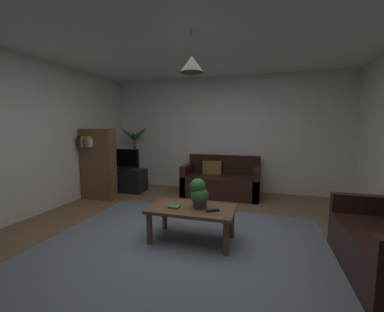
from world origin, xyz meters
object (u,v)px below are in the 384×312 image
(bookshelf_corner, at_px, (98,163))
(couch_under_window, at_px, (221,182))
(remote_on_table_0, at_px, (213,210))
(potted_palm_corner, at_px, (135,159))
(potted_plant_on_table, at_px, (199,193))
(pendant_lamp, at_px, (192,64))
(book_on_table_0, at_px, (174,207))
(tv_stand, at_px, (125,180))
(tv, at_px, (124,159))
(coffee_table, at_px, (192,213))

(bookshelf_corner, bearing_deg, couch_under_window, 22.55)
(remote_on_table_0, bearing_deg, potted_palm_corner, 12.94)
(potted_plant_on_table, xyz_separation_m, bookshelf_corner, (-2.41, 1.22, 0.09))
(potted_palm_corner, bearing_deg, remote_on_table_0, -45.41)
(potted_plant_on_table, height_order, pendant_lamp, pendant_lamp)
(book_on_table_0, relative_size, tv_stand, 0.14)
(tv, bearing_deg, tv_stand, 90.00)
(couch_under_window, relative_size, tv_stand, 1.73)
(book_on_table_0, distance_m, remote_on_table_0, 0.49)
(pendant_lamp, bearing_deg, bookshelf_corner, 151.97)
(couch_under_window, distance_m, remote_on_table_0, 2.28)
(tv_stand, height_order, pendant_lamp, pendant_lamp)
(tv, relative_size, bookshelf_corner, 0.51)
(tv_stand, relative_size, pendant_lamp, 1.89)
(remote_on_table_0, relative_size, tv_stand, 0.18)
(book_on_table_0, bearing_deg, tv_stand, 134.27)
(coffee_table, bearing_deg, bookshelf_corner, 151.97)
(tv, bearing_deg, remote_on_table_0, -39.01)
(remote_on_table_0, xyz_separation_m, tv, (-2.41, 1.95, 0.29))
(pendant_lamp, bearing_deg, potted_plant_on_table, 11.73)
(couch_under_window, height_order, coffee_table, couch_under_window)
(tv, bearing_deg, coffee_table, -41.52)
(tv_stand, height_order, potted_palm_corner, potted_palm_corner)
(coffee_table, xyz_separation_m, book_on_table_0, (-0.21, -0.07, 0.08))
(tv_stand, relative_size, tv, 1.26)
(tv_stand, distance_m, bookshelf_corner, 0.84)
(coffee_table, xyz_separation_m, pendant_lamp, (0.00, 0.00, 1.80))
(remote_on_table_0, relative_size, tv, 0.22)
(bookshelf_corner, bearing_deg, pendant_lamp, -28.03)
(remote_on_table_0, xyz_separation_m, potted_palm_corner, (-2.43, 2.46, 0.23))
(book_on_table_0, xyz_separation_m, tv_stand, (-1.93, 1.98, -0.19))
(potted_plant_on_table, bearing_deg, remote_on_table_0, -23.36)
(tv_stand, height_order, tv, tv)
(couch_under_window, distance_m, potted_plant_on_table, 2.21)
(book_on_table_0, relative_size, potted_plant_on_table, 0.35)
(potted_plant_on_table, bearing_deg, couch_under_window, 92.74)
(tv, bearing_deg, book_on_table_0, -45.42)
(couch_under_window, distance_m, bookshelf_corner, 2.54)
(pendant_lamp, bearing_deg, potted_palm_corner, 131.87)
(book_on_table_0, bearing_deg, coffee_table, 17.41)
(couch_under_window, relative_size, potted_palm_corner, 1.03)
(couch_under_window, xyz_separation_m, potted_palm_corner, (-2.13, 0.21, 0.40))
(coffee_table, xyz_separation_m, tv, (-2.14, 1.89, 0.37))
(book_on_table_0, bearing_deg, tv, 134.58)
(bookshelf_corner, bearing_deg, tv, 74.20)
(book_on_table_0, xyz_separation_m, potted_palm_corner, (-1.94, 2.47, 0.23))
(tv, bearing_deg, potted_plant_on_table, -40.10)
(couch_under_window, height_order, remote_on_table_0, couch_under_window)
(remote_on_table_0, distance_m, tv_stand, 3.13)
(book_on_table_0, height_order, tv, tv)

